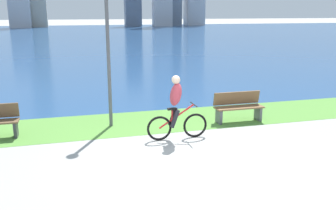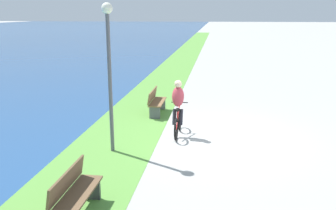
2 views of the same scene
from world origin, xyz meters
name	(u,v)px [view 1 (image 1 of 2)]	position (x,y,z in m)	size (l,w,h in m)	color
ground_plane	(188,154)	(0.00, 0.00, 0.00)	(300.00, 300.00, 0.00)	#9E9E99
grass_strip_bayside	(159,121)	(0.00, 2.83, 0.00)	(120.00, 2.42, 0.01)	#59933D
bay_water_surface	(87,36)	(0.00, 44.41, 0.00)	(300.00, 80.73, 0.00)	navy
cyclist_lead	(176,108)	(0.04, 1.12, 0.84)	(1.64, 0.52, 1.70)	black
bench_near_path	(238,107)	(2.32, 2.18, 0.45)	(1.50, 0.47, 0.90)	brown
lamppost_tall	(108,39)	(-1.48, 2.72, 2.53)	(0.28, 0.28, 3.86)	#595960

